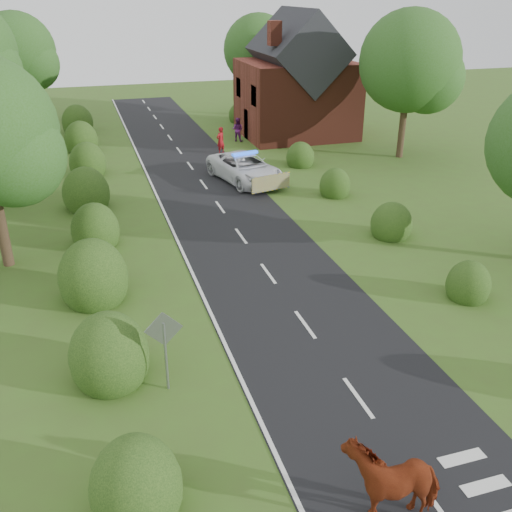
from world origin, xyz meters
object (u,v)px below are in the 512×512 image
object	(u,v)px
police_van	(245,168)
pedestrian_purple	(238,130)
cow	(391,481)
road_sign	(164,340)
pedestrian_red	(221,141)

from	to	relation	value
police_van	pedestrian_purple	distance (m)	9.80
cow	road_sign	bearing A→B (deg)	-140.51
road_sign	cow	size ratio (longest dim) A/B	1.08
pedestrian_red	pedestrian_purple	xyz separation A→B (m)	(2.08, 3.10, -0.05)
police_van	pedestrian_purple	xyz separation A→B (m)	(2.19, 9.55, 0.07)
cow	police_van	size ratio (longest dim) A/B	0.37
pedestrian_purple	road_sign	bearing A→B (deg)	107.75
road_sign	pedestrian_red	world-z (taller)	road_sign
road_sign	pedestrian_red	xyz separation A→B (m)	(7.62, 24.35, -0.73)
pedestrian_purple	cow	bearing A→B (deg)	117.30
pedestrian_red	pedestrian_purple	size ratio (longest dim) A/B	1.06
police_van	pedestrian_red	bearing A→B (deg)	76.07
pedestrian_purple	police_van	bearing A→B (deg)	114.27
road_sign	pedestrian_red	distance (m)	25.52
police_van	pedestrian_purple	bearing A→B (deg)	64.19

